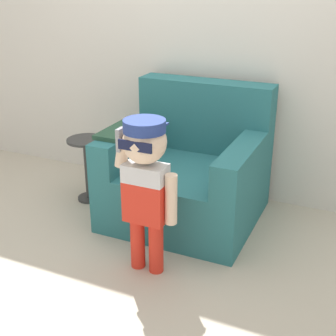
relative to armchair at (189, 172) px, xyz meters
name	(u,v)px	position (x,y,z in m)	size (l,w,h in m)	color
ground_plane	(154,228)	(-0.14, -0.31, -0.33)	(10.00, 10.00, 0.00)	#BCB29E
wall_back	(199,26)	(-0.14, 0.49, 0.97)	(10.00, 0.05, 2.60)	silver
armchair	(189,172)	(0.00, 0.00, 0.00)	(1.03, 0.96, 0.94)	#286B70
person_child	(146,174)	(0.04, -0.76, 0.30)	(0.39, 0.29, 0.94)	red
side_table	(88,163)	(-0.80, -0.10, -0.03)	(0.29, 0.29, 0.51)	#333333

